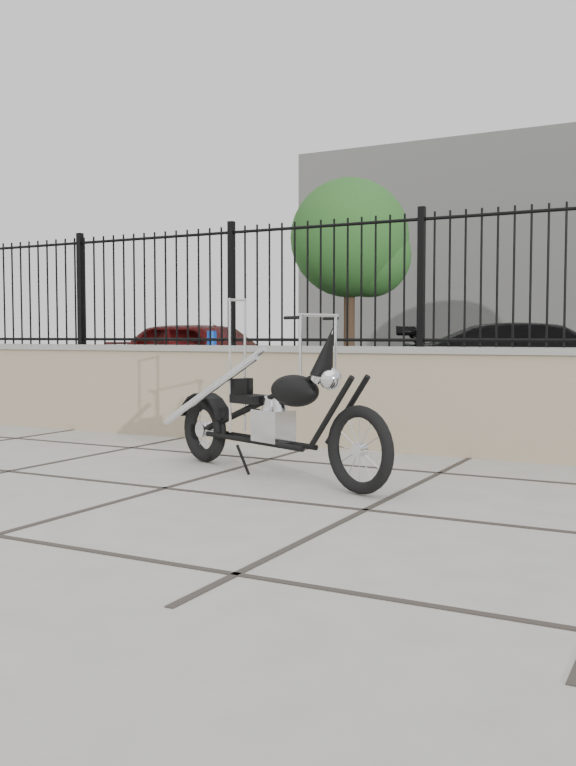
# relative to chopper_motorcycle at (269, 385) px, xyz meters

# --- Properties ---
(ground_plane) EXTENTS (90.00, 90.00, 0.00)m
(ground_plane) POSITION_rel_chopper_motorcycle_xyz_m (-0.39, -0.79, -0.69)
(ground_plane) COLOR #99968E
(ground_plane) RESTS_ON ground
(parking_lot) EXTENTS (30.00, 30.00, 0.00)m
(parking_lot) POSITION_rel_chopper_motorcycle_xyz_m (-0.39, 11.71, -0.69)
(parking_lot) COLOR black
(parking_lot) RESTS_ON ground
(retaining_wall) EXTENTS (14.00, 0.36, 0.96)m
(retaining_wall) POSITION_rel_chopper_motorcycle_xyz_m (-0.39, 1.71, -0.21)
(retaining_wall) COLOR gray
(retaining_wall) RESTS_ON ground_plane
(iron_fence) EXTENTS (14.00, 0.08, 1.20)m
(iron_fence) POSITION_rel_chopper_motorcycle_xyz_m (-0.39, 1.71, 0.87)
(iron_fence) COLOR black
(iron_fence) RESTS_ON retaining_wall
(chopper_motorcycle) EXTENTS (2.28, 1.25, 1.38)m
(chopper_motorcycle) POSITION_rel_chopper_motorcycle_xyz_m (0.00, 0.00, 0.00)
(chopper_motorcycle) COLOR black
(chopper_motorcycle) RESTS_ON ground_plane
(car_red) EXTENTS (4.12, 2.06, 1.35)m
(car_red) POSITION_rel_chopper_motorcycle_xyz_m (-4.74, 6.27, -0.02)
(car_red) COLOR #410909
(car_red) RESTS_ON parking_lot
(car_black) EXTENTS (4.61, 2.77, 1.25)m
(car_black) POSITION_rel_chopper_motorcycle_xyz_m (0.76, 7.04, -0.06)
(car_black) COLOR black
(car_black) RESTS_ON parking_lot
(bollard_a) EXTENTS (0.17, 0.17, 1.13)m
(bollard_a) POSITION_rel_chopper_motorcycle_xyz_m (-3.32, 4.28, -0.13)
(bollard_a) COLOR blue
(bollard_a) RESTS_ON ground_plane
(tree_left) EXTENTS (3.36, 3.36, 5.66)m
(tree_left) POSITION_rel_chopper_motorcycle_xyz_m (-6.28, 15.90, 3.28)
(tree_left) COLOR #382619
(tree_left) RESTS_ON ground_plane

